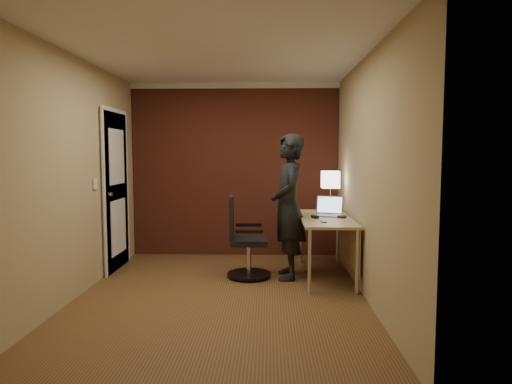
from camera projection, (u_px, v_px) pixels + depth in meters
room at (213, 162)px, 6.22m from camera, size 4.00×4.00×4.00m
desk at (332, 228)px, 5.47m from camera, size 0.60×1.50×0.73m
desk_lamp at (330, 180)px, 5.90m from camera, size 0.22×0.22×0.54m
laptop at (328, 210)px, 5.63m from camera, size 0.40×0.35×0.23m
mouse at (315, 217)px, 5.39m from camera, size 0.09×0.11×0.03m
phone at (324, 222)px, 5.07m from camera, size 0.06×0.12×0.01m
wallet at (342, 217)px, 5.43m from camera, size 0.12×0.13×0.02m
office_chair at (244, 242)px, 5.47m from camera, size 0.53×0.55×0.97m
person at (288, 207)px, 5.42m from camera, size 0.45×0.65×1.72m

